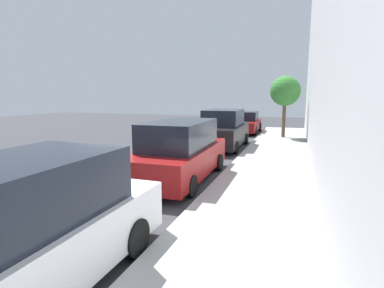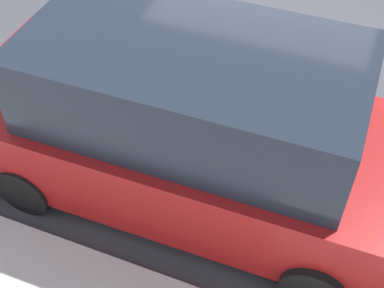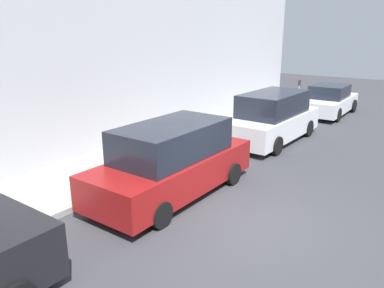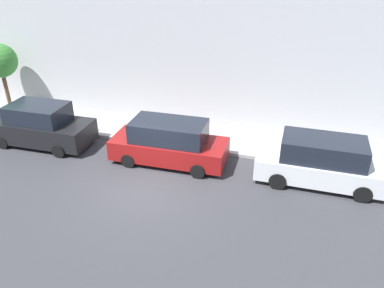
{
  "view_description": "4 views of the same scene",
  "coord_description": "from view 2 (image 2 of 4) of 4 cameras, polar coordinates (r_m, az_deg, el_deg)",
  "views": [
    {
      "loc": [
        5.76,
        -9.0,
        2.7
      ],
      "look_at": [
        2.32,
        0.88,
        1.0
      ],
      "focal_mm": 28.0,
      "sensor_mm": 36.0,
      "label": 1
    },
    {
      "loc": [
        5.81,
        1.19,
        4.63
      ],
      "look_at": [
        2.57,
        -0.1,
        1.0
      ],
      "focal_mm": 50.0,
      "sensor_mm": 36.0,
      "label": 2
    },
    {
      "loc": [
        -3.56,
        6.77,
        4.11
      ],
      "look_at": [
        2.63,
        -1.5,
        1.0
      ],
      "focal_mm": 35.0,
      "sensor_mm": 36.0,
      "label": 3
    },
    {
      "loc": [
        -10.98,
        -5.09,
        8.2
      ],
      "look_at": [
        2.3,
        -1.21,
        1.0
      ],
      "focal_mm": 35.0,
      "sensor_mm": 36.0,
      "label": 4
    }
  ],
  "objects": [
    {
      "name": "ground_plane",
      "position": [
        7.52,
        8.07,
        7.68
      ],
      "size": [
        60.0,
        60.0,
        0.0
      ],
      "primitive_type": "plane",
      "color": "#38383D"
    },
    {
      "name": "parked_minivan_third",
      "position": [
        5.3,
        0.15,
        1.82
      ],
      "size": [
        2.02,
        4.93,
        1.9
      ],
      "color": "maroon",
      "rests_on": "ground_plane"
    }
  ]
}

